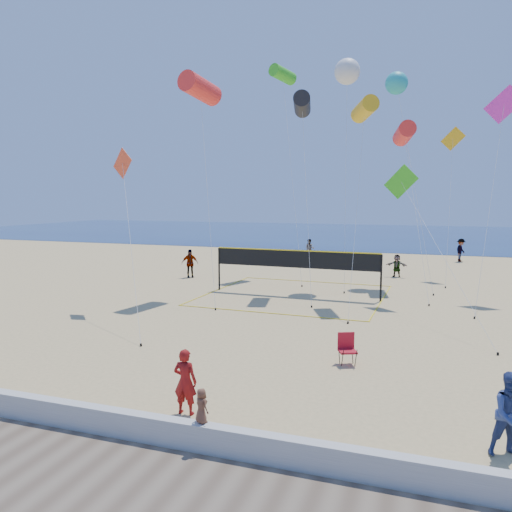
% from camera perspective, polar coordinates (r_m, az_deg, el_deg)
% --- Properties ---
extents(ground, '(120.00, 120.00, 0.00)m').
position_cam_1_polar(ground, '(13.83, 0.98, -16.08)').
color(ground, tan).
rests_on(ground, ground).
extents(ocean, '(140.00, 50.00, 0.03)m').
position_cam_1_polar(ocean, '(74.42, 16.02, 2.36)').
color(ocean, navy).
rests_on(ocean, ground).
extents(seawall, '(32.00, 0.30, 0.60)m').
position_cam_1_polar(seawall, '(11.16, -4.13, -20.27)').
color(seawall, silver).
rests_on(seawall, ground).
extents(boardwalk, '(32.00, 3.60, 0.03)m').
position_cam_1_polar(boardwalk, '(9.74, -9.31, -26.65)').
color(boardwalk, '#6D5D4A').
rests_on(boardwalk, ground).
extents(woman, '(0.62, 0.42, 1.66)m').
position_cam_1_polar(woman, '(12.83, -8.10, -14.02)').
color(woman, maroon).
rests_on(woman, ground).
extents(toddler, '(0.43, 0.39, 0.75)m').
position_cam_1_polar(toddler, '(11.08, -6.25, -16.64)').
color(toddler, brown).
rests_on(toddler, seawall).
extents(bystander_a, '(1.04, 0.92, 1.80)m').
position_cam_1_polar(bystander_a, '(12.02, 27.22, -15.83)').
color(bystander_a, navy).
rests_on(bystander_a, ground).
extents(far_person_0, '(1.18, 0.98, 1.89)m').
position_cam_1_polar(far_person_0, '(33.73, -7.58, -0.84)').
color(far_person_0, gray).
rests_on(far_person_0, ground).
extents(far_person_1, '(1.46, 0.64, 1.52)m').
position_cam_1_polar(far_person_1, '(34.94, 15.79, -1.08)').
color(far_person_1, gray).
rests_on(far_person_1, ground).
extents(far_person_3, '(0.93, 0.78, 1.71)m').
position_cam_1_polar(far_person_3, '(44.09, 6.15, 0.84)').
color(far_person_3, gray).
rests_on(far_person_3, ground).
extents(far_person_4, '(1.17, 1.43, 1.93)m').
position_cam_1_polar(far_person_4, '(45.00, 22.37, 0.63)').
color(far_person_4, gray).
rests_on(far_person_4, ground).
extents(camp_chair, '(0.70, 0.80, 1.12)m').
position_cam_1_polar(camp_chair, '(16.60, 10.34, -10.16)').
color(camp_chair, '#AE1321').
rests_on(camp_chair, ground).
extents(volleyball_net, '(9.63, 9.49, 2.51)m').
position_cam_1_polar(volleyball_net, '(27.30, 4.53, -0.93)').
color(volleyball_net, black).
rests_on(volleyball_net, ground).
extents(kite_0, '(3.22, 5.19, 11.90)m').
position_cam_1_polar(kite_0, '(28.38, -6.39, 18.48)').
color(kite_0, '#FB2E28').
rests_on(kite_0, ground).
extents(kite_1, '(2.43, 5.71, 11.14)m').
position_cam_1_polar(kite_1, '(29.25, 5.29, 16.87)').
color(kite_1, black).
rests_on(kite_1, ground).
extents(kite_2, '(1.66, 6.57, 10.36)m').
position_cam_1_polar(kite_2, '(26.86, 12.32, 16.05)').
color(kite_2, gold).
rests_on(kite_2, ground).
extents(kite_3, '(5.08, 5.97, 7.71)m').
position_cam_1_polar(kite_3, '(24.66, -14.91, 9.19)').
color(kite_3, '#F14B28').
rests_on(kite_3, ground).
extents(kite_4, '(4.71, 8.49, 7.02)m').
position_cam_1_polar(kite_4, '(26.10, 16.60, 7.48)').
color(kite_4, green).
rests_on(kite_4, ground).
extents(kite_5, '(2.53, 6.67, 11.26)m').
position_cam_1_polar(kite_5, '(30.32, 26.40, 14.52)').
color(kite_5, '#F52CC2').
rests_on(kite_5, ground).
extents(kite_6, '(2.00, 4.58, 13.65)m').
position_cam_1_polar(kite_6, '(32.43, 10.38, 20.02)').
color(kite_6, silver).
rests_on(kite_6, ground).
extents(kite_7, '(3.48, 5.80, 13.21)m').
position_cam_1_polar(kite_7, '(34.39, 15.77, 18.47)').
color(kite_7, '#25AAAE').
rests_on(kite_7, ground).
extents(kite_8, '(3.69, 6.53, 14.34)m').
position_cam_1_polar(kite_8, '(36.54, 3.07, 19.99)').
color(kite_8, green).
rests_on(kite_8, ground).
extents(kite_9, '(1.56, 5.45, 10.04)m').
position_cam_1_polar(kite_9, '(36.27, 21.55, 11.54)').
color(kite_9, gold).
rests_on(kite_9, ground).
extents(kite_10, '(2.56, 7.31, 9.81)m').
position_cam_1_polar(kite_10, '(31.95, 16.58, 13.27)').
color(kite_10, '#FB2E28').
rests_on(kite_10, ground).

